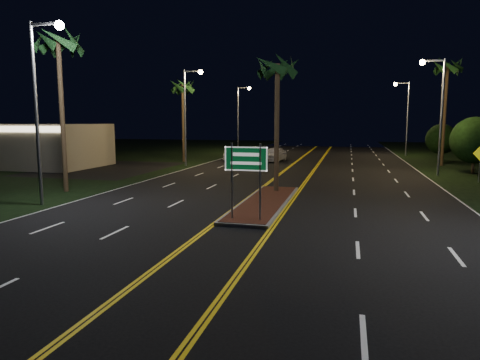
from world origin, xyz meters
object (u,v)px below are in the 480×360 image
(streetlight_left_far, at_px, (241,111))
(palm_median, at_px, (277,68))
(streetlight_left_mid, at_px, (189,106))
(palm_right_far, at_px, (448,68))
(palm_left_far, at_px, (182,87))
(car_far, at_px, (231,154))
(highway_sign, at_px, (246,166))
(shrub_mid, at_px, (475,140))
(commercial_building, at_px, (22,145))
(shrub_far, at_px, (441,139))
(streetlight_left_near, at_px, (42,92))
(median_island, at_px, (265,203))
(streetlight_right_far, at_px, (405,110))
(car_near, at_px, (275,153))
(palm_left_near, at_px, (58,44))
(warning_sign, at_px, (480,158))
(streetlight_right_mid, at_px, (437,103))

(streetlight_left_far, height_order, palm_median, streetlight_left_far)
(streetlight_left_mid, bearing_deg, palm_right_far, 14.37)
(palm_left_far, height_order, car_far, palm_left_far)
(palm_left_far, bearing_deg, highway_sign, -63.08)
(highway_sign, bearing_deg, palm_left_far, 116.92)
(streetlight_left_mid, relative_size, palm_left_far, 1.02)
(palm_median, bearing_deg, streetlight_left_mid, 128.17)
(shrub_mid, bearing_deg, commercial_building, -174.28)
(commercial_building, relative_size, palm_right_far, 1.46)
(shrub_mid, height_order, shrub_far, shrub_mid)
(streetlight_left_near, relative_size, shrub_far, 2.27)
(palm_right_far, bearing_deg, commercial_building, -165.53)
(streetlight_left_near, height_order, palm_median, streetlight_left_near)
(highway_sign, relative_size, shrub_mid, 0.69)
(shrub_mid, bearing_deg, highway_sign, -123.44)
(median_island, relative_size, shrub_far, 2.59)
(streetlight_right_far, relative_size, palm_left_far, 1.02)
(palm_median, bearing_deg, car_near, 99.91)
(commercial_building, bearing_deg, median_island, -26.55)
(streetlight_left_near, distance_m, palm_left_near, 5.36)
(palm_right_far, distance_m, car_near, 18.33)
(palm_left_far, xyz_separation_m, shrub_mid, (26.80, -4.00, -5.02))
(streetlight_left_far, distance_m, palm_median, 35.18)
(median_island, xyz_separation_m, palm_left_far, (-12.80, 21.00, 7.66))
(streetlight_left_near, bearing_deg, palm_left_near, 115.26)
(median_island, height_order, shrub_far, shrub_far)
(palm_right_far, relative_size, warning_sign, 3.99)
(palm_left_far, relative_size, shrub_far, 2.22)
(streetlight_right_mid, bearing_deg, palm_median, -132.70)
(commercial_building, bearing_deg, shrub_mid, 5.72)
(palm_left_far, bearing_deg, car_near, 16.94)
(streetlight_left_far, distance_m, palm_left_near, 36.18)
(highway_sign, distance_m, palm_left_far, 28.77)
(streetlight_left_mid, relative_size, streetlight_right_far, 1.00)
(streetlight_right_far, bearing_deg, highway_sign, -105.15)
(highway_sign, distance_m, palm_median, 9.11)
(streetlight_right_mid, bearing_deg, highway_sign, -118.93)
(median_island, xyz_separation_m, streetlight_left_far, (-10.61, 37.00, 5.57))
(shrub_mid, bearing_deg, shrub_far, 90.95)
(streetlight_right_far, bearing_deg, warning_sign, -84.20)
(palm_right_far, distance_m, warning_sign, 13.70)
(streetlight_right_far, bearing_deg, palm_right_far, -79.67)
(streetlight_left_far, bearing_deg, streetlight_left_near, -90.00)
(streetlight_left_mid, height_order, car_far, streetlight_left_mid)
(streetlight_right_mid, xyz_separation_m, warning_sign, (2.39, -3.50, -3.97))
(highway_sign, xyz_separation_m, streetlight_left_near, (-10.61, 1.20, 3.25))
(streetlight_left_mid, distance_m, car_near, 10.91)
(streetlight_left_near, xyz_separation_m, palm_right_far, (23.41, 26.00, 3.49))
(median_island, distance_m, car_near, 24.09)
(median_island, height_order, streetlight_left_near, streetlight_left_near)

